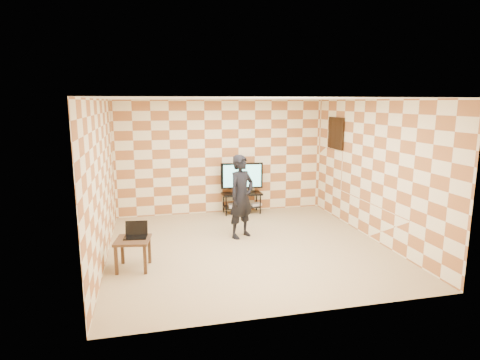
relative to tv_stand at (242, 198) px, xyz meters
name	(u,v)px	position (x,y,z in m)	size (l,w,h in m)	color
floor	(247,246)	(-0.43, -2.26, -0.36)	(5.00, 5.00, 0.00)	tan
wall_back	(222,157)	(-0.43, 0.24, 0.99)	(5.00, 0.02, 2.70)	#F2E6B9
wall_front	(299,211)	(-0.43, -4.76, 0.99)	(5.00, 0.02, 2.70)	#F2E6B9
wall_left	(102,181)	(-2.93, -2.26, 0.99)	(0.02, 5.00, 2.70)	#F2E6B9
wall_right	(372,170)	(2.07, -2.26, 0.99)	(0.02, 5.00, 2.70)	#F2E6B9
ceiling	(248,99)	(-0.43, -2.26, 2.34)	(5.00, 5.00, 0.02)	white
wall_art	(336,133)	(2.04, -0.71, 1.59)	(0.04, 0.72, 0.72)	black
tv_stand	(242,198)	(0.00, 0.00, 0.00)	(0.95, 0.43, 0.50)	black
tv	(242,176)	(0.00, 0.00, 0.54)	(1.01, 0.22, 0.73)	black
dvd_player	(237,205)	(-0.12, -0.02, -0.16)	(0.42, 0.30, 0.07)	silver
game_console	(256,204)	(0.36, 0.00, -0.16)	(0.25, 0.18, 0.06)	silver
side_table	(133,244)	(-2.46, -2.82, 0.05)	(0.61, 0.61, 0.50)	#3D2A1A
laptop	(136,234)	(-2.41, -2.71, 0.19)	(0.39, 0.33, 0.24)	black
person	(241,197)	(-0.41, -1.69, 0.46)	(0.60, 0.39, 1.65)	black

